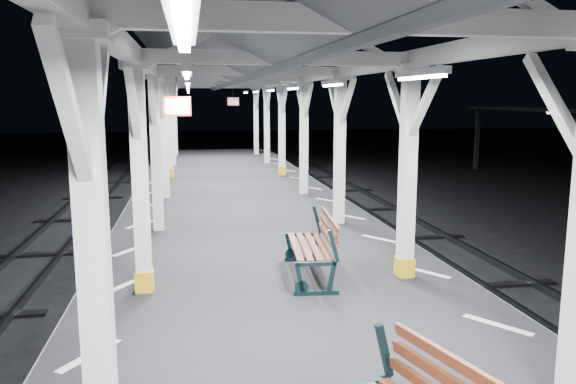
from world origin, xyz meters
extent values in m
cube|color=black|center=(0.00, 0.00, 0.50)|extent=(6.00, 50.00, 1.00)
cube|color=silver|center=(-2.45, 0.00, 1.00)|extent=(1.00, 48.00, 0.01)
cube|color=silver|center=(2.45, 0.00, 1.00)|extent=(1.00, 48.00, 0.01)
cube|color=silver|center=(-2.00, -2.00, 2.60)|extent=(0.22, 0.22, 3.20)
cube|color=silver|center=(-2.00, -2.00, 4.26)|extent=(0.40, 0.40, 0.12)
cube|color=silver|center=(-2.00, -1.45, 3.75)|extent=(0.10, 0.99, 0.99)
cube|color=silver|center=(-2.00, -2.55, 3.75)|extent=(0.10, 0.99, 0.99)
cube|color=silver|center=(-2.00, 2.00, 2.60)|extent=(0.22, 0.22, 3.20)
cube|color=silver|center=(-2.00, 2.00, 4.26)|extent=(0.40, 0.40, 0.12)
cube|color=gold|center=(-2.00, 2.00, 1.18)|extent=(0.26, 0.26, 0.30)
cube|color=silver|center=(-2.00, 2.55, 3.75)|extent=(0.10, 0.99, 0.99)
cube|color=silver|center=(-2.00, 1.45, 3.75)|extent=(0.10, 0.99, 0.99)
cube|color=silver|center=(-2.00, 6.00, 2.60)|extent=(0.22, 0.22, 3.20)
cube|color=silver|center=(-2.00, 6.00, 4.26)|extent=(0.40, 0.40, 0.12)
cube|color=silver|center=(-2.00, 6.55, 3.75)|extent=(0.10, 0.99, 0.99)
cube|color=silver|center=(-2.00, 5.45, 3.75)|extent=(0.10, 0.99, 0.99)
cube|color=silver|center=(-2.00, 10.00, 2.60)|extent=(0.22, 0.22, 3.20)
cube|color=silver|center=(-2.00, 10.00, 4.26)|extent=(0.40, 0.40, 0.12)
cube|color=silver|center=(-2.00, 10.55, 3.75)|extent=(0.10, 0.99, 0.99)
cube|color=silver|center=(-2.00, 9.45, 3.75)|extent=(0.10, 0.99, 0.99)
cube|color=silver|center=(-2.00, 14.00, 2.60)|extent=(0.22, 0.22, 3.20)
cube|color=silver|center=(-2.00, 14.00, 4.26)|extent=(0.40, 0.40, 0.12)
cube|color=gold|center=(-2.00, 14.00, 1.18)|extent=(0.26, 0.26, 0.30)
cube|color=silver|center=(-2.00, 14.55, 3.75)|extent=(0.10, 0.99, 0.99)
cube|color=silver|center=(-2.00, 13.45, 3.75)|extent=(0.10, 0.99, 0.99)
cube|color=silver|center=(-2.00, 18.00, 2.60)|extent=(0.22, 0.22, 3.20)
cube|color=silver|center=(-2.00, 18.00, 4.26)|extent=(0.40, 0.40, 0.12)
cube|color=silver|center=(-2.00, 18.55, 3.75)|extent=(0.10, 0.99, 0.99)
cube|color=silver|center=(-2.00, 17.45, 3.75)|extent=(0.10, 0.99, 0.99)
cube|color=silver|center=(-2.00, 22.00, 2.60)|extent=(0.22, 0.22, 3.20)
cube|color=silver|center=(-2.00, 22.00, 4.26)|extent=(0.40, 0.40, 0.12)
cube|color=silver|center=(-2.00, 22.55, 3.75)|extent=(0.10, 0.99, 0.99)
cube|color=silver|center=(-2.00, 21.45, 3.75)|extent=(0.10, 0.99, 0.99)
cube|color=silver|center=(2.00, -1.45, 3.75)|extent=(0.10, 0.99, 0.99)
cube|color=silver|center=(2.00, 2.00, 2.60)|extent=(0.22, 0.22, 3.20)
cube|color=silver|center=(2.00, 2.00, 4.26)|extent=(0.40, 0.40, 0.12)
cube|color=gold|center=(2.00, 2.00, 1.18)|extent=(0.26, 0.26, 0.30)
cube|color=silver|center=(2.00, 2.55, 3.75)|extent=(0.10, 0.99, 0.99)
cube|color=silver|center=(2.00, 1.45, 3.75)|extent=(0.10, 0.99, 0.99)
cube|color=silver|center=(2.00, 6.00, 2.60)|extent=(0.22, 0.22, 3.20)
cube|color=silver|center=(2.00, 6.00, 4.26)|extent=(0.40, 0.40, 0.12)
cube|color=silver|center=(2.00, 6.55, 3.75)|extent=(0.10, 0.99, 0.99)
cube|color=silver|center=(2.00, 5.45, 3.75)|extent=(0.10, 0.99, 0.99)
cube|color=silver|center=(2.00, 10.00, 2.60)|extent=(0.22, 0.22, 3.20)
cube|color=silver|center=(2.00, 10.00, 4.26)|extent=(0.40, 0.40, 0.12)
cube|color=silver|center=(2.00, 10.55, 3.75)|extent=(0.10, 0.99, 0.99)
cube|color=silver|center=(2.00, 9.45, 3.75)|extent=(0.10, 0.99, 0.99)
cube|color=silver|center=(2.00, 14.00, 2.60)|extent=(0.22, 0.22, 3.20)
cube|color=silver|center=(2.00, 14.00, 4.26)|extent=(0.40, 0.40, 0.12)
cube|color=gold|center=(2.00, 14.00, 1.18)|extent=(0.26, 0.26, 0.30)
cube|color=silver|center=(2.00, 14.55, 3.75)|extent=(0.10, 0.99, 0.99)
cube|color=silver|center=(2.00, 13.45, 3.75)|extent=(0.10, 0.99, 0.99)
cube|color=silver|center=(2.00, 18.00, 2.60)|extent=(0.22, 0.22, 3.20)
cube|color=silver|center=(2.00, 18.00, 4.26)|extent=(0.40, 0.40, 0.12)
cube|color=silver|center=(2.00, 18.55, 3.75)|extent=(0.10, 0.99, 0.99)
cube|color=silver|center=(2.00, 17.45, 3.75)|extent=(0.10, 0.99, 0.99)
cube|color=silver|center=(2.00, 22.00, 2.60)|extent=(0.22, 0.22, 3.20)
cube|color=silver|center=(2.00, 22.00, 4.26)|extent=(0.40, 0.40, 0.12)
cube|color=silver|center=(2.00, 22.55, 3.75)|extent=(0.10, 0.99, 0.99)
cube|color=silver|center=(2.00, 21.45, 3.75)|extent=(0.10, 0.99, 0.99)
cube|color=silver|center=(-2.00, 0.00, 4.38)|extent=(0.18, 48.00, 0.24)
cube|color=silver|center=(2.00, 0.00, 4.38)|extent=(0.18, 48.00, 0.24)
cube|color=silver|center=(0.00, -2.00, 4.38)|extent=(4.20, 0.14, 0.20)
cube|color=silver|center=(0.00, 2.00, 4.38)|extent=(4.20, 0.14, 0.20)
cube|color=silver|center=(0.00, 6.00, 4.38)|extent=(4.20, 0.14, 0.20)
cube|color=silver|center=(0.00, 10.00, 4.38)|extent=(4.20, 0.14, 0.20)
cube|color=silver|center=(0.00, 14.00, 4.38)|extent=(4.20, 0.14, 0.20)
cube|color=silver|center=(0.00, 18.00, 4.38)|extent=(4.20, 0.14, 0.20)
cube|color=silver|center=(0.00, 22.00, 4.38)|extent=(4.20, 0.14, 0.20)
cube|color=silver|center=(-1.30, -4.00, 4.10)|extent=(0.10, 1.35, 0.08)
cube|color=white|center=(-1.30, -4.00, 4.05)|extent=(0.05, 1.25, 0.05)
cube|color=silver|center=(-1.30, 0.00, 4.10)|extent=(0.10, 1.35, 0.08)
cube|color=white|center=(-1.30, 0.00, 4.05)|extent=(0.05, 1.25, 0.05)
cube|color=silver|center=(-1.30, 4.00, 4.10)|extent=(0.10, 1.35, 0.08)
cube|color=white|center=(-1.30, 4.00, 4.05)|extent=(0.05, 1.25, 0.05)
cube|color=silver|center=(-1.30, 8.00, 4.10)|extent=(0.10, 1.35, 0.08)
cube|color=white|center=(-1.30, 8.00, 4.05)|extent=(0.05, 1.25, 0.05)
cube|color=silver|center=(-1.30, 12.00, 4.10)|extent=(0.10, 1.35, 0.08)
cube|color=white|center=(-1.30, 12.00, 4.05)|extent=(0.05, 1.25, 0.05)
cube|color=silver|center=(-1.30, 16.00, 4.10)|extent=(0.10, 1.35, 0.08)
cube|color=white|center=(-1.30, 16.00, 4.05)|extent=(0.05, 1.25, 0.05)
cube|color=silver|center=(-1.30, 20.00, 4.10)|extent=(0.10, 1.35, 0.08)
cube|color=white|center=(-1.30, 20.00, 4.05)|extent=(0.05, 1.25, 0.05)
cube|color=silver|center=(1.30, 0.00, 4.10)|extent=(0.10, 1.35, 0.08)
cube|color=white|center=(1.30, 0.00, 4.05)|extent=(0.05, 1.25, 0.05)
cube|color=silver|center=(1.30, 4.00, 4.10)|extent=(0.10, 1.35, 0.08)
cube|color=white|center=(1.30, 4.00, 4.05)|extent=(0.05, 1.25, 0.05)
cube|color=silver|center=(1.30, 8.00, 4.10)|extent=(0.10, 1.35, 0.08)
cube|color=white|center=(1.30, 8.00, 4.05)|extent=(0.05, 1.25, 0.05)
cube|color=silver|center=(1.30, 12.00, 4.10)|extent=(0.10, 1.35, 0.08)
cube|color=white|center=(1.30, 12.00, 4.05)|extent=(0.05, 1.25, 0.05)
cube|color=silver|center=(1.30, 16.00, 4.10)|extent=(0.10, 1.35, 0.08)
cube|color=white|center=(1.30, 16.00, 4.05)|extent=(0.05, 1.25, 0.05)
cube|color=silver|center=(1.30, 20.00, 4.10)|extent=(0.10, 1.35, 0.08)
cube|color=white|center=(1.30, 20.00, 4.05)|extent=(0.05, 1.25, 0.05)
cylinder|color=black|center=(-1.50, 4.34, 4.02)|extent=(0.02, 0.02, 0.36)
cube|color=red|center=(-1.50, 4.34, 3.67)|extent=(0.50, 0.03, 0.35)
cube|color=white|center=(-1.50, 4.34, 3.67)|extent=(0.44, 0.04, 0.29)
cylinder|color=black|center=(0.56, 17.94, 4.02)|extent=(0.02, 0.02, 0.36)
cube|color=red|center=(0.56, 17.94, 3.67)|extent=(0.50, 0.03, 0.35)
cube|color=white|center=(0.56, 17.94, 3.67)|extent=(0.44, 0.05, 0.29)
cube|color=black|center=(14.00, 22.00, 1.65)|extent=(0.20, 0.20, 3.30)
sphere|color=silver|center=(14.00, 16.00, 3.22)|extent=(0.20, 0.20, 0.20)
sphere|color=silver|center=(14.00, 22.00, 3.22)|extent=(0.20, 0.20, 0.20)
cube|color=black|center=(0.25, -1.94, 1.74)|extent=(0.19, 0.10, 0.49)
cube|color=#5E2916|center=(0.58, -2.77, 1.94)|extent=(0.51, 1.64, 0.11)
cube|color=black|center=(0.45, 1.45, 1.03)|extent=(0.66, 0.12, 0.07)
cube|color=black|center=(0.21, 1.47, 1.25)|extent=(0.17, 0.07, 0.51)
cube|color=black|center=(0.67, 1.43, 1.25)|extent=(0.16, 0.07, 0.51)
cube|color=black|center=(0.69, 1.42, 1.73)|extent=(0.18, 0.07, 0.48)
cube|color=black|center=(0.61, 3.19, 1.03)|extent=(0.66, 0.12, 0.07)
cube|color=black|center=(0.37, 3.21, 1.25)|extent=(0.17, 0.07, 0.51)
cube|color=black|center=(0.83, 3.17, 1.25)|extent=(0.16, 0.07, 0.51)
cube|color=black|center=(0.85, 3.17, 1.73)|extent=(0.18, 0.07, 0.48)
cube|color=#5E2916|center=(0.31, 2.34, 1.49)|extent=(0.25, 1.66, 0.04)
cube|color=#5E2916|center=(0.45, 2.32, 1.49)|extent=(0.25, 1.66, 0.04)
cube|color=#5E2916|center=(0.59, 2.31, 1.49)|extent=(0.25, 1.66, 0.04)
cube|color=#5E2916|center=(0.74, 2.30, 1.49)|extent=(0.25, 1.66, 0.04)
cube|color=#5E2916|center=(0.81, 2.29, 1.65)|extent=(0.20, 1.66, 0.10)
cube|color=#5E2916|center=(0.83, 2.29, 1.79)|extent=(0.20, 1.66, 0.10)
cube|color=#5E2916|center=(0.86, 2.29, 1.93)|extent=(0.20, 1.66, 0.10)
camera|label=1|loc=(-1.29, -6.11, 3.82)|focal=35.00mm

